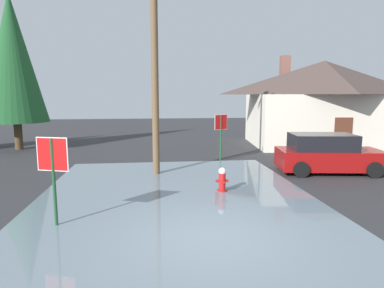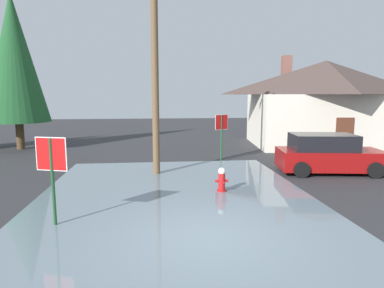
{
  "view_description": "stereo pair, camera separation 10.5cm",
  "coord_description": "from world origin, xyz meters",
  "px_view_note": "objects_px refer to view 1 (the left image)",
  "views": [
    {
      "loc": [
        -1.24,
        -6.98,
        3.22
      ],
      "look_at": [
        0.22,
        5.58,
        1.37
      ],
      "focal_mm": 31.14,
      "sensor_mm": 36.0,
      "label": 1
    },
    {
      "loc": [
        -1.13,
        -6.99,
        3.22
      ],
      "look_at": [
        0.22,
        5.58,
        1.37
      ],
      "focal_mm": 31.14,
      "sensor_mm": 36.0,
      "label": 2
    }
  ],
  "objects_px": {
    "fire_hydrant": "(222,180)",
    "stop_sign_far": "(221,128)",
    "house": "(322,102)",
    "pine_tree_mid_left": "(13,58)",
    "utility_pole": "(155,65)",
    "parked_car": "(327,154)",
    "stop_sign_near": "(53,163)"
  },
  "relations": [
    {
      "from": "fire_hydrant",
      "to": "stop_sign_far",
      "type": "xyz_separation_m",
      "value": [
        1.0,
        5.19,
        1.23
      ]
    },
    {
      "from": "house",
      "to": "pine_tree_mid_left",
      "type": "xyz_separation_m",
      "value": [
        -18.97,
        0.32,
        2.56
      ]
    },
    {
      "from": "stop_sign_far",
      "to": "pine_tree_mid_left",
      "type": "height_order",
      "value": "pine_tree_mid_left"
    },
    {
      "from": "fire_hydrant",
      "to": "utility_pole",
      "type": "relative_size",
      "value": 0.1
    },
    {
      "from": "house",
      "to": "parked_car",
      "type": "xyz_separation_m",
      "value": [
        -3.68,
        -7.57,
        -2.03
      ]
    },
    {
      "from": "utility_pole",
      "to": "stop_sign_far",
      "type": "relative_size",
      "value": 3.64
    },
    {
      "from": "utility_pole",
      "to": "pine_tree_mid_left",
      "type": "bearing_deg",
      "value": 137.27
    },
    {
      "from": "utility_pole",
      "to": "parked_car",
      "type": "bearing_deg",
      "value": -2.89
    },
    {
      "from": "house",
      "to": "stop_sign_far",
      "type": "bearing_deg",
      "value": -147.85
    },
    {
      "from": "parked_car",
      "to": "house",
      "type": "bearing_deg",
      "value": 64.08
    },
    {
      "from": "stop_sign_far",
      "to": "pine_tree_mid_left",
      "type": "bearing_deg",
      "value": 155.54
    },
    {
      "from": "stop_sign_far",
      "to": "house",
      "type": "height_order",
      "value": "house"
    },
    {
      "from": "stop_sign_near",
      "to": "fire_hydrant",
      "type": "height_order",
      "value": "stop_sign_near"
    },
    {
      "from": "stop_sign_far",
      "to": "house",
      "type": "distance_m",
      "value": 9.13
    },
    {
      "from": "fire_hydrant",
      "to": "utility_pole",
      "type": "distance_m",
      "value": 5.3
    },
    {
      "from": "stop_sign_near",
      "to": "pine_tree_mid_left",
      "type": "bearing_deg",
      "value": 113.93
    },
    {
      "from": "fire_hydrant",
      "to": "house",
      "type": "bearing_deg",
      "value": 49.1
    },
    {
      "from": "fire_hydrant",
      "to": "stop_sign_far",
      "type": "height_order",
      "value": "stop_sign_far"
    },
    {
      "from": "fire_hydrant",
      "to": "pine_tree_mid_left",
      "type": "xyz_separation_m",
      "value": [
        -10.3,
        10.33,
        4.95
      ]
    },
    {
      "from": "parked_car",
      "to": "pine_tree_mid_left",
      "type": "distance_m",
      "value": 17.81
    },
    {
      "from": "stop_sign_near",
      "to": "house",
      "type": "relative_size",
      "value": 0.22
    },
    {
      "from": "parked_car",
      "to": "pine_tree_mid_left",
      "type": "bearing_deg",
      "value": 152.7
    },
    {
      "from": "stop_sign_far",
      "to": "parked_car",
      "type": "bearing_deg",
      "value": -34.59
    },
    {
      "from": "utility_pole",
      "to": "house",
      "type": "relative_size",
      "value": 0.83
    },
    {
      "from": "stop_sign_near",
      "to": "fire_hydrant",
      "type": "xyz_separation_m",
      "value": [
        4.65,
        2.4,
        -1.18
      ]
    },
    {
      "from": "stop_sign_far",
      "to": "utility_pole",
      "type": "bearing_deg",
      "value": -142.77
    },
    {
      "from": "fire_hydrant",
      "to": "pine_tree_mid_left",
      "type": "distance_m",
      "value": 15.41
    },
    {
      "from": "utility_pole",
      "to": "stop_sign_far",
      "type": "height_order",
      "value": "utility_pole"
    },
    {
      "from": "pine_tree_mid_left",
      "to": "stop_sign_near",
      "type": "bearing_deg",
      "value": -66.07
    },
    {
      "from": "fire_hydrant",
      "to": "parked_car",
      "type": "xyz_separation_m",
      "value": [
        4.99,
        2.44,
        0.35
      ]
    },
    {
      "from": "parked_car",
      "to": "utility_pole",
      "type": "bearing_deg",
      "value": 177.11
    },
    {
      "from": "stop_sign_near",
      "to": "utility_pole",
      "type": "height_order",
      "value": "utility_pole"
    }
  ]
}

